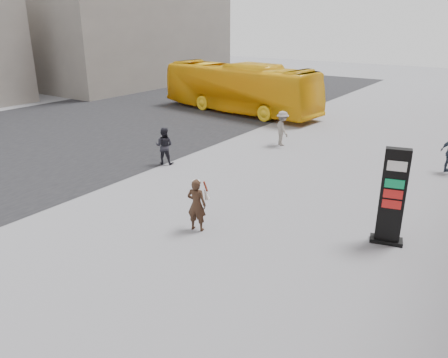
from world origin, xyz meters
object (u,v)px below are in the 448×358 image
Objects in this scene: woman at (197,204)px; pedestrian_b at (282,128)px; info_pylon at (392,197)px; bus at (239,88)px; pedestrian_a at (164,146)px.

woman is 0.94× the size of pedestrian_b.
bus reaches higher than info_pylon.
woman is (-4.62, -2.31, -0.52)m from info_pylon.
pedestrian_a is at bearing 104.63° from pedestrian_b.
bus is at bearing -0.94° from pedestrian_b.
woman reaches higher than pedestrian_a.
info_pylon is at bearing -167.67° from woman.
bus is at bearing -75.39° from woman.
woman is 1.00× the size of pedestrian_a.
info_pylon is 1.71× the size of woman.
woman is 9.41m from pedestrian_b.
info_pylon is 9.55m from pedestrian_a.
woman is at bearing -168.11° from info_pylon.
info_pylon is 17.59m from bus.
pedestrian_b is (-6.74, 6.86, -0.49)m from info_pylon.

